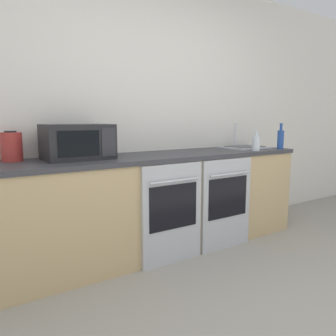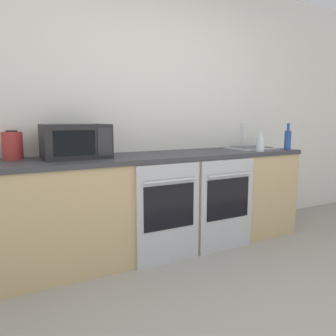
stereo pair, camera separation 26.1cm
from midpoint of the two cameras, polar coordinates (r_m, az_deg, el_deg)
wall_back at (r=3.23m, az=-2.65°, el=10.28°), size 10.00×0.06×2.60m
counter_back at (r=3.01m, az=0.30°, el=-6.01°), size 3.01×0.66×0.89m
oven_left at (r=2.72m, az=2.89°, el=-7.97°), size 0.57×0.06×0.84m
oven_right at (r=3.06m, az=12.66°, el=-6.28°), size 0.57×0.06×0.84m
microwave at (r=2.72m, az=-13.18°, el=4.56°), size 0.52×0.38×0.27m
bottle_clear at (r=3.35m, az=17.96°, el=4.04°), size 0.08×0.08×0.19m
bottle_blue at (r=3.62m, az=22.09°, el=4.61°), size 0.07×0.07×0.27m
kettle at (r=2.77m, az=-23.08°, el=3.61°), size 0.15×0.15×0.23m
sink at (r=3.66m, az=16.19°, el=3.49°), size 0.46×0.39×0.27m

